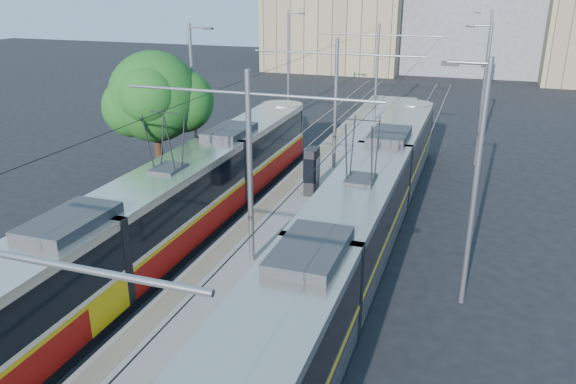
% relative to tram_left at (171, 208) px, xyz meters
% --- Properties ---
extents(platform, '(4.00, 50.00, 0.30)m').
position_rel_tram_left_xyz_m(platform, '(3.60, 8.46, -1.56)').
color(platform, gray).
rests_on(platform, ground).
extents(tactile_strip_left, '(0.70, 50.00, 0.01)m').
position_rel_tram_left_xyz_m(tactile_strip_left, '(2.15, 8.46, -1.40)').
color(tactile_strip_left, gray).
rests_on(tactile_strip_left, platform).
extents(tactile_strip_right, '(0.70, 50.00, 0.01)m').
position_rel_tram_left_xyz_m(tactile_strip_right, '(5.05, 8.46, -1.40)').
color(tactile_strip_right, gray).
rests_on(tactile_strip_right, platform).
extents(rails, '(8.71, 70.00, 0.03)m').
position_rel_tram_left_xyz_m(rails, '(3.60, 8.46, -1.69)').
color(rails, gray).
rests_on(rails, ground).
extents(tram_left, '(2.43, 28.07, 5.50)m').
position_rel_tram_left_xyz_m(tram_left, '(0.00, 0.00, 0.00)').
color(tram_left, black).
rests_on(tram_left, ground).
extents(tram_right, '(2.43, 31.24, 5.50)m').
position_rel_tram_left_xyz_m(tram_right, '(7.20, 1.12, 0.15)').
color(tram_right, black).
rests_on(tram_right, ground).
extents(catenary, '(9.20, 70.00, 7.00)m').
position_rel_tram_left_xyz_m(catenary, '(3.60, 5.61, 2.81)').
color(catenary, slate).
rests_on(catenary, platform).
extents(street_lamps, '(15.18, 38.22, 8.00)m').
position_rel_tram_left_xyz_m(street_lamps, '(3.60, 12.46, 2.47)').
color(street_lamps, slate).
rests_on(street_lamps, ground).
extents(shelter, '(0.72, 1.08, 2.28)m').
position_rel_tram_left_xyz_m(shelter, '(3.64, 6.95, -0.22)').
color(shelter, black).
rests_on(shelter, platform).
extents(tree, '(4.82, 4.46, 7.01)m').
position_rel_tram_left_xyz_m(tree, '(-3.63, 5.82, 3.03)').
color(tree, '#382314').
rests_on(tree, ground).
extents(building_left, '(16.32, 12.24, 13.07)m').
position_rel_tram_left_xyz_m(building_left, '(-6.40, 51.46, 4.83)').
color(building_left, gray).
rests_on(building_left, ground).
extents(building_centre, '(18.36, 14.28, 16.26)m').
position_rel_tram_left_xyz_m(building_centre, '(9.60, 55.46, 6.43)').
color(building_centre, gray).
rests_on(building_centre, ground).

